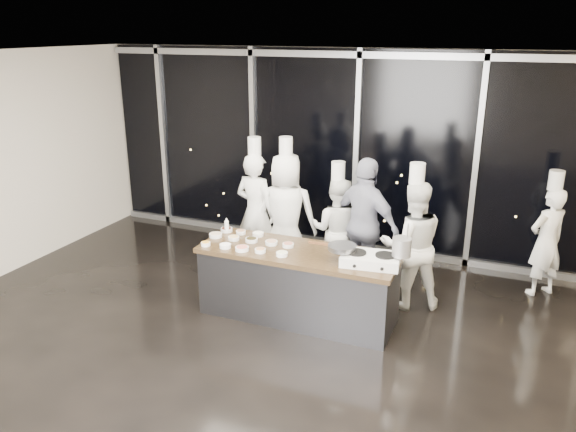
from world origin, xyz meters
name	(u,v)px	position (x,y,z in m)	size (l,w,h in m)	color
ground	(269,352)	(0.00, 0.00, 0.00)	(9.00, 9.00, 0.00)	black
room_shell	(283,160)	(0.18, 0.00, 2.25)	(9.02, 7.02, 3.21)	beige
window_wall	(357,153)	(0.00, 3.43, 1.60)	(8.90, 0.11, 3.20)	black
demo_counter	(298,284)	(0.00, 0.90, 0.45)	(2.46, 0.86, 0.90)	#37373C
stove	(370,259)	(0.92, 0.83, 0.96)	(0.71, 0.49, 0.14)	silver
frying_pan	(341,247)	(0.57, 0.81, 1.07)	(0.60, 0.37, 0.06)	gray
stock_pot	(402,247)	(1.26, 0.88, 1.15)	(0.21, 0.21, 0.21)	#A9A8AB
prep_bowls	(246,241)	(-0.71, 0.89, 0.93)	(1.20, 0.70, 0.05)	silver
squeeze_bottle	(227,225)	(-1.11, 1.13, 1.00)	(0.06, 0.06, 0.21)	white
chef_far_left	(256,211)	(-1.14, 2.08, 0.91)	(0.71, 0.53, 2.01)	silver
chef_left	(286,214)	(-0.66, 2.09, 0.92)	(0.98, 0.73, 2.05)	silver
chef_center	(336,229)	(0.09, 2.17, 0.77)	(0.78, 0.63, 1.75)	silver
guest	(365,225)	(0.54, 2.01, 0.93)	(1.19, 0.86, 1.87)	#161C3E
chef_right	(412,244)	(1.23, 1.76, 0.85)	(1.01, 0.92, 1.92)	silver
chef_side	(547,240)	(2.84, 2.78, 0.78)	(0.65, 0.64, 1.74)	silver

